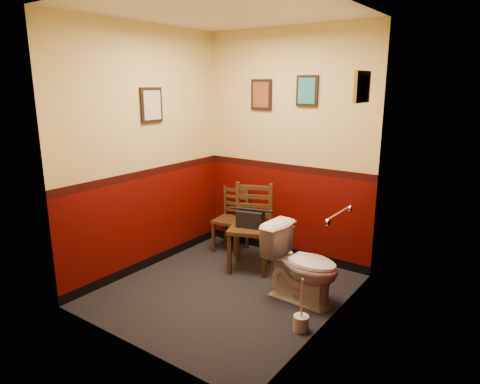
# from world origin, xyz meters

# --- Properties ---
(floor) EXTENTS (2.20, 2.40, 0.00)m
(floor) POSITION_xyz_m (0.00, 0.00, 0.00)
(floor) COLOR black
(floor) RESTS_ON ground
(ceiling) EXTENTS (2.20, 2.40, 0.00)m
(ceiling) POSITION_xyz_m (0.00, 0.00, 2.70)
(ceiling) COLOR silver
(ceiling) RESTS_ON ground
(wall_back) EXTENTS (2.20, 0.00, 2.70)m
(wall_back) POSITION_xyz_m (0.00, 1.20, 1.35)
(wall_back) COLOR #4A0603
(wall_back) RESTS_ON ground
(wall_front) EXTENTS (2.20, 0.00, 2.70)m
(wall_front) POSITION_xyz_m (0.00, -1.20, 1.35)
(wall_front) COLOR #4A0603
(wall_front) RESTS_ON ground
(wall_left) EXTENTS (0.00, 2.40, 2.70)m
(wall_left) POSITION_xyz_m (-1.10, 0.00, 1.35)
(wall_left) COLOR #4A0603
(wall_left) RESTS_ON ground
(wall_right) EXTENTS (0.00, 2.40, 2.70)m
(wall_right) POSITION_xyz_m (1.10, 0.00, 1.35)
(wall_right) COLOR #4A0603
(wall_right) RESTS_ON ground
(grab_bar) EXTENTS (0.05, 0.56, 0.06)m
(grab_bar) POSITION_xyz_m (1.07, 0.25, 0.95)
(grab_bar) COLOR silver
(grab_bar) RESTS_ON wall_right
(framed_print_back_a) EXTENTS (0.28, 0.04, 0.36)m
(framed_print_back_a) POSITION_xyz_m (-0.35, 1.18, 1.95)
(framed_print_back_a) COLOR black
(framed_print_back_a) RESTS_ON wall_back
(framed_print_back_b) EXTENTS (0.26, 0.04, 0.34)m
(framed_print_back_b) POSITION_xyz_m (0.25, 1.18, 2.00)
(framed_print_back_b) COLOR black
(framed_print_back_b) RESTS_ON wall_back
(framed_print_left) EXTENTS (0.04, 0.30, 0.38)m
(framed_print_left) POSITION_xyz_m (-1.08, 0.10, 1.85)
(framed_print_left) COLOR black
(framed_print_left) RESTS_ON wall_left
(framed_print_right) EXTENTS (0.04, 0.34, 0.28)m
(framed_print_right) POSITION_xyz_m (1.08, 0.60, 2.05)
(framed_print_right) COLOR olive
(framed_print_right) RESTS_ON wall_right
(toilet) EXTENTS (0.78, 0.46, 0.74)m
(toilet) POSITION_xyz_m (0.72, 0.27, 0.37)
(toilet) COLOR white
(toilet) RESTS_ON floor
(toilet_brush) EXTENTS (0.14, 0.14, 0.48)m
(toilet_brush) POSITION_xyz_m (0.97, -0.21, 0.08)
(toilet_brush) COLOR silver
(toilet_brush) RESTS_ON floor
(chair_left) EXTENTS (0.42, 0.42, 0.80)m
(chair_left) POSITION_xyz_m (-0.63, 0.96, 0.40)
(chair_left) COLOR #503118
(chair_left) RESTS_ON floor
(chair_right) EXTENTS (0.59, 0.59, 0.97)m
(chair_right) POSITION_xyz_m (-0.12, 0.63, 0.49)
(chair_right) COLOR #503118
(chair_right) RESTS_ON floor
(handbag) EXTENTS (0.33, 0.22, 0.22)m
(handbag) POSITION_xyz_m (-0.10, 0.59, 0.60)
(handbag) COLOR black
(handbag) RESTS_ON chair_right
(tp_stack) EXTENTS (0.22, 0.13, 0.28)m
(tp_stack) POSITION_xyz_m (0.08, 1.07, 0.12)
(tp_stack) COLOR silver
(tp_stack) RESTS_ON floor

